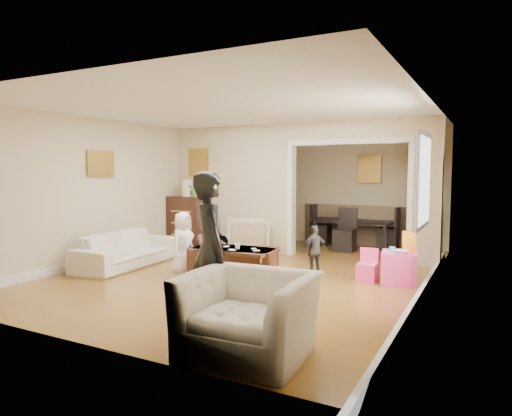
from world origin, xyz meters
The scene contains 27 objects.
floor centered at (0.00, 0.00, 0.00)m, with size 7.00×7.00×0.00m, color #AB732C.
partition_left centered at (-1.38, 1.80, 1.30)m, with size 2.75×0.18×2.60m, color #C5AF90.
partition_right centered at (2.48, 1.80, 1.30)m, with size 0.55×0.18×2.60m, color #C5AF90.
partition_header centered at (1.10, 1.80, 2.42)m, with size 2.22×0.18×0.35m, color #C5AF90.
window_pane centered at (2.73, -0.40, 1.55)m, with size 0.03×0.95×1.10m, color white.
framed_art_partition centered at (-2.20, 1.70, 1.85)m, with size 0.45×0.03×0.55m, color brown.
framed_art_sofa_wall centered at (-2.71, -0.60, 1.80)m, with size 0.03×0.55×0.40m, color brown.
framed_art_alcove centered at (1.10, 3.44, 1.70)m, with size 0.45×0.03×0.55m, color brown.
sofa centered at (-2.15, -0.59, 0.30)m, with size 2.03×0.80×0.59m, color silver.
armchair_back centered at (-0.79, 1.38, 0.38)m, with size 0.80×0.82×0.75m, color tan.
armchair_front centered at (1.58, -2.97, 0.37)m, with size 1.14×1.00×0.74m, color silver.
dresser centered at (-2.33, 1.45, 0.56)m, with size 0.81×0.46×1.12m, color black.
table_lamp centered at (-2.33, 1.45, 1.30)m, with size 0.22×0.22×0.36m, color #F5E4C7.
potted_plant centered at (-2.13, 1.45, 1.28)m, with size 0.29×0.25×0.32m, color #447031.
coffee_table centered at (0.00, -0.54, 0.24)m, with size 1.29×0.64×0.48m, color #321B10.
coffee_cup centered at (0.10, -0.59, 0.53)m, with size 0.09×0.09×0.09m, color silver.
play_table centered at (2.32, 0.33, 0.24)m, with size 0.50×0.50×0.48m, color #FC42AE.
cereal_box centered at (2.44, 0.43, 0.63)m, with size 0.20×0.07×0.30m, color yellow.
cyan_cup centered at (2.22, 0.28, 0.52)m, with size 0.08×0.08×0.08m, color #2AC6D2.
toy_block centered at (2.20, 0.45, 0.50)m, with size 0.08×0.06×0.05m, color red.
play_bowl centered at (2.37, 0.21, 0.50)m, with size 0.21×0.21×0.05m, color silver.
dining_table centered at (0.82, 3.28, 0.30)m, with size 1.71×0.95×0.60m, color black.
adult_person centered at (0.86, -2.50, 0.84)m, with size 0.61×0.40×1.67m, color black.
child_kneel_a centered at (-0.85, -0.69, 0.51)m, with size 0.50×0.32×1.02m, color white.
child_kneel_b centered at (-0.70, -0.24, 0.42)m, with size 0.40×0.31×0.83m, color pink.
child_toddler centered at (1.05, 0.21, 0.41)m, with size 0.48×0.20×0.82m, color black.
craft_papers centered at (0.01, -0.60, 0.49)m, with size 0.97×0.37×0.00m.
Camera 1 is at (3.52, -6.51, 1.68)m, focal length 31.87 mm.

